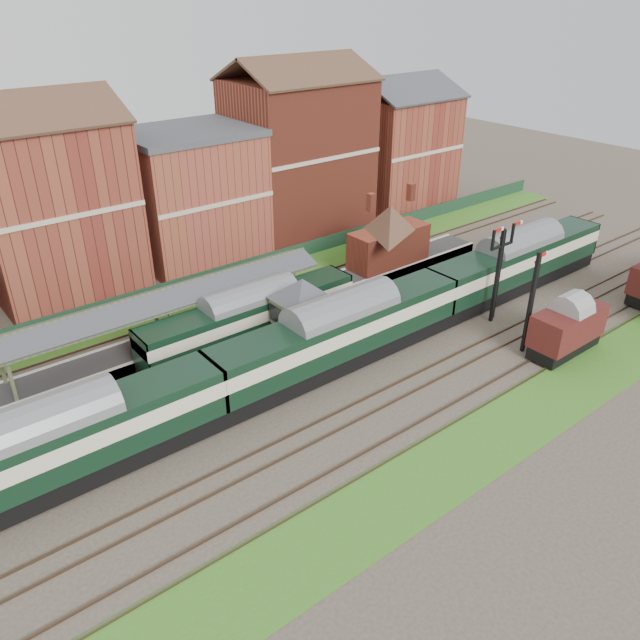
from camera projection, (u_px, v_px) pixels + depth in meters
ground at (362, 356)px, 46.49m from camera, size 160.00×160.00×0.00m
grass_back at (246, 284)px, 57.50m from camera, size 90.00×4.50×0.06m
grass_front at (492, 436)px, 38.21m from camera, size 90.00×5.00×0.06m
fence at (234, 270)px, 58.53m from camera, size 90.00×0.12×1.50m
platform at (235, 321)px, 50.23m from camera, size 55.00×3.40×1.00m
signal_box at (303, 314)px, 45.57m from camera, size 5.40×5.40×6.00m
brick_hut at (381, 307)px, 50.90m from camera, size 3.20×2.64×2.94m
station_building at (389, 234)px, 57.89m from camera, size 8.10×8.10×5.90m
canopy at (160, 296)px, 45.01m from camera, size 26.00×3.89×4.08m
semaphore_bracket at (498, 269)px, 49.15m from camera, size 3.60×0.25×8.18m
semaphore_siding at (531, 302)px, 45.18m from camera, size 1.23×0.25×8.00m
town_backdrop at (190, 188)px, 60.28m from camera, size 69.00×10.00×16.00m
dmu_train at (341, 332)px, 44.04m from camera, size 61.73×3.24×4.74m
platform_railcar at (251, 317)px, 46.83m from camera, size 17.79×2.80×4.10m
goods_van_a at (567, 327)px, 45.95m from camera, size 6.19×2.68×3.75m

